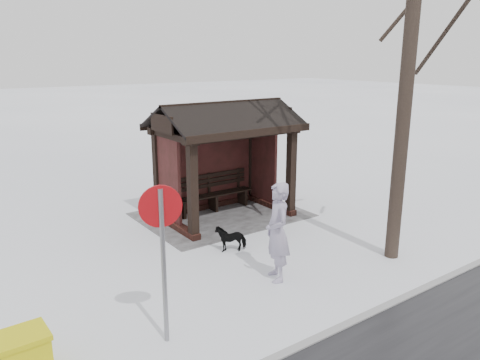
# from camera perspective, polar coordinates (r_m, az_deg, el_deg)

# --- Properties ---
(ground) EXTENTS (120.00, 120.00, 0.00)m
(ground) POSITION_cam_1_polar(r_m,az_deg,el_deg) (12.62, -1.76, -4.51)
(ground) COLOR white
(ground) RESTS_ON ground
(kerb) EXTENTS (120.00, 0.15, 0.06)m
(kerb) POSITION_cam_1_polar(r_m,az_deg,el_deg) (8.96, 18.78, -13.76)
(kerb) COLOR gray
(kerb) RESTS_ON ground
(trampled_patch) EXTENTS (4.20, 3.20, 0.02)m
(trampled_patch) POSITION_cam_1_polar(r_m,az_deg,el_deg) (12.77, -2.26, -4.23)
(trampled_patch) COLOR gray
(trampled_patch) RESTS_ON ground
(bus_shelter) EXTENTS (3.60, 2.40, 3.09)m
(bus_shelter) POSITION_cam_1_polar(r_m,az_deg,el_deg) (12.21, -2.26, 5.33)
(bus_shelter) COLOR #3A1B15
(bus_shelter) RESTS_ON ground
(pedestrian) EXTENTS (0.68, 0.82, 1.93)m
(pedestrian) POSITION_cam_1_polar(r_m,az_deg,el_deg) (8.92, 4.59, -6.34)
(pedestrian) COLOR #9F95AF
(pedestrian) RESTS_ON ground
(dog) EXTENTS (0.74, 0.54, 0.57)m
(dog) POSITION_cam_1_polar(r_m,az_deg,el_deg) (10.44, -1.13, -7.08)
(dog) COLOR black
(dog) RESTS_ON ground
(grit_bin) EXTENTS (0.86, 0.60, 0.65)m
(grit_bin) POSITION_cam_1_polar(r_m,az_deg,el_deg) (7.23, -25.59, -18.95)
(grit_bin) COLOR #C9C20B
(grit_bin) RESTS_ON ground
(road_sign) EXTENTS (0.60, 0.23, 2.45)m
(road_sign) POSITION_cam_1_polar(r_m,az_deg,el_deg) (6.81, -9.53, -6.24)
(road_sign) COLOR gray
(road_sign) RESTS_ON ground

